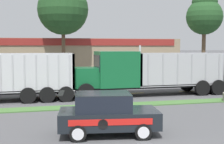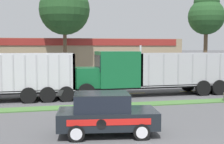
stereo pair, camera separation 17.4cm
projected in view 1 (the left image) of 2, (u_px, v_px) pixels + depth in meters
name	position (u px, v px, depth m)	size (l,w,h in m)	color
grass_verge	(105.00, 106.00, 18.80)	(120.00, 1.25, 0.06)	#477538
centre_line_4	(59.00, 96.00, 22.68)	(2.40, 0.14, 0.01)	yellow
centre_line_5	(129.00, 93.00, 24.01)	(2.40, 0.14, 0.01)	yellow
centre_line_6	(193.00, 91.00, 25.34)	(2.40, 0.14, 0.01)	yellow
dump_truck_lead	(132.00, 73.00, 22.74)	(11.56, 2.64, 3.69)	black
rally_car	(107.00, 113.00, 12.68)	(4.25, 2.49, 1.75)	black
store_building_backdrop	(39.00, 57.00, 41.40)	(34.93, 12.10, 4.60)	#9E896B
tree_behind_left	(63.00, 4.00, 34.07)	(5.56, 5.56, 11.84)	brown
tree_behind_far_right	(204.00, 13.00, 38.83)	(4.50, 4.50, 10.72)	brown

